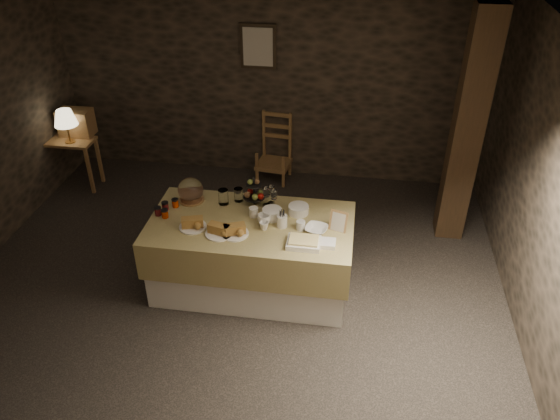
# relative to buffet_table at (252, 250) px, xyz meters

# --- Properties ---
(ground_plane) EXTENTS (5.50, 5.00, 0.01)m
(ground_plane) POSITION_rel_buffet_table_xyz_m (-0.20, -0.08, -0.45)
(ground_plane) COLOR black
(ground_plane) RESTS_ON ground
(room_shell) EXTENTS (5.52, 5.02, 2.60)m
(room_shell) POSITION_rel_buffet_table_xyz_m (-0.20, -0.08, 1.11)
(room_shell) COLOR black
(room_shell) RESTS_ON ground
(buffet_table) EXTENTS (1.96, 1.04, 0.78)m
(buffet_table) POSITION_rel_buffet_table_xyz_m (0.00, 0.00, 0.00)
(buffet_table) COLOR silver
(buffet_table) RESTS_ON ground_plane
(console_table) EXTENTS (0.62, 0.36, 0.67)m
(console_table) POSITION_rel_buffet_table_xyz_m (-2.70, 1.64, 0.09)
(console_table) COLOR olive
(console_table) RESTS_ON ground_plane
(table_lamp) EXTENTS (0.29, 0.29, 0.43)m
(table_lamp) POSITION_rel_buffet_table_xyz_m (-2.65, 1.59, 0.55)
(table_lamp) COLOR #B08242
(table_lamp) RESTS_ON console_table
(wine_rack) EXTENTS (0.42, 0.26, 0.34)m
(wine_rack) POSITION_rel_buffet_table_xyz_m (-2.65, 1.82, 0.39)
(wine_rack) COLOR olive
(wine_rack) RESTS_ON console_table
(chair) EXTENTS (0.47, 0.45, 0.71)m
(chair) POSITION_rel_buffet_table_xyz_m (-0.14, 2.26, -0.04)
(chair) COLOR olive
(chair) RESTS_ON ground_plane
(timber_column) EXTENTS (0.30, 0.30, 2.60)m
(timber_column) POSITION_rel_buffet_table_xyz_m (2.08, 1.29, 0.85)
(timber_column) COLOR black
(timber_column) RESTS_ON ground_plane
(framed_picture) EXTENTS (0.45, 0.04, 0.55)m
(framed_picture) POSITION_rel_buffet_table_xyz_m (-0.35, 2.39, 1.30)
(framed_picture) COLOR black
(framed_picture) RESTS_ON room_shell
(plate_stack_a) EXTENTS (0.19, 0.19, 0.10)m
(plate_stack_a) POSITION_rel_buffet_table_xyz_m (0.19, 0.10, 0.38)
(plate_stack_a) COLOR white
(plate_stack_a) RESTS_ON buffet_table
(plate_stack_b) EXTENTS (0.20, 0.20, 0.08)m
(plate_stack_b) POSITION_rel_buffet_table_xyz_m (0.43, 0.23, 0.37)
(plate_stack_b) COLOR white
(plate_stack_b) RESTS_ON buffet_table
(cutlery_holder) EXTENTS (0.10, 0.10, 0.12)m
(cutlery_holder) POSITION_rel_buffet_table_xyz_m (0.31, -0.02, 0.39)
(cutlery_holder) COLOR white
(cutlery_holder) RESTS_ON buffet_table
(cup_a) EXTENTS (0.17, 0.17, 0.10)m
(cup_a) POSITION_rel_buffet_table_xyz_m (0.13, -0.00, 0.38)
(cup_a) COLOR white
(cup_a) RESTS_ON buffet_table
(cup_b) EXTENTS (0.10, 0.10, 0.08)m
(cup_b) POSITION_rel_buffet_table_xyz_m (0.15, -0.10, 0.37)
(cup_b) COLOR white
(cup_b) RESTS_ON buffet_table
(mug_c) EXTENTS (0.09, 0.09, 0.09)m
(mug_c) POSITION_rel_buffet_table_xyz_m (0.01, 0.11, 0.38)
(mug_c) COLOR white
(mug_c) RESTS_ON buffet_table
(mug_d) EXTENTS (0.08, 0.08, 0.09)m
(mug_d) POSITION_rel_buffet_table_xyz_m (0.49, -0.04, 0.38)
(mug_d) COLOR white
(mug_d) RESTS_ON buffet_table
(bowl) EXTENTS (0.25, 0.25, 0.05)m
(bowl) POSITION_rel_buffet_table_xyz_m (0.64, -0.06, 0.36)
(bowl) COLOR white
(bowl) RESTS_ON buffet_table
(cake_dome) EXTENTS (0.26, 0.26, 0.26)m
(cake_dome) POSITION_rel_buffet_table_xyz_m (-0.67, 0.30, 0.43)
(cake_dome) COLOR olive
(cake_dome) RESTS_ON buffet_table
(fruit_stand) EXTENTS (0.22, 0.22, 0.31)m
(fruit_stand) POSITION_rel_buffet_table_xyz_m (-0.02, 0.33, 0.45)
(fruit_stand) COLOR black
(fruit_stand) RESTS_ON buffet_table
(bread_platter_left) EXTENTS (0.26, 0.26, 0.11)m
(bread_platter_left) POSITION_rel_buffet_table_xyz_m (-0.52, -0.16, 0.37)
(bread_platter_left) COLOR white
(bread_platter_left) RESTS_ON buffet_table
(bread_platter_center) EXTENTS (0.26, 0.26, 0.11)m
(bread_platter_center) POSITION_rel_buffet_table_xyz_m (-0.25, -0.23, 0.37)
(bread_platter_center) COLOR white
(bread_platter_center) RESTS_ON buffet_table
(bread_platter_right) EXTENTS (0.26, 0.26, 0.11)m
(bread_platter_right) POSITION_rel_buffet_table_xyz_m (-0.11, -0.21, 0.37)
(bread_platter_right) COLOR white
(bread_platter_right) RESTS_ON buffet_table
(jam_jars) EXTENTS (0.18, 0.26, 0.07)m
(jam_jars) POSITION_rel_buffet_table_xyz_m (-0.86, 0.05, 0.37)
(jam_jars) COLOR #581418
(jam_jars) RESTS_ON buffet_table
(tart_dish) EXTENTS (0.30, 0.22, 0.07)m
(tart_dish) POSITION_rel_buffet_table_xyz_m (0.54, -0.29, 0.36)
(tart_dish) COLOR white
(tart_dish) RESTS_ON buffet_table
(square_dish) EXTENTS (0.14, 0.14, 0.04)m
(square_dish) POSITION_rel_buffet_table_xyz_m (0.76, -0.26, 0.35)
(square_dish) COLOR white
(square_dish) RESTS_ON buffet_table
(menu_frame) EXTENTS (0.18, 0.12, 0.22)m
(menu_frame) POSITION_rel_buffet_table_xyz_m (0.83, 0.00, 0.42)
(menu_frame) COLOR olive
(menu_frame) RESTS_ON buffet_table
(storage_jar_a) EXTENTS (0.10, 0.10, 0.16)m
(storage_jar_a) POSITION_rel_buffet_table_xyz_m (-0.33, 0.29, 0.41)
(storage_jar_a) COLOR white
(storage_jar_a) RESTS_ON buffet_table
(storage_jar_b) EXTENTS (0.09, 0.09, 0.14)m
(storage_jar_b) POSITION_rel_buffet_table_xyz_m (-0.19, 0.37, 0.40)
(storage_jar_b) COLOR white
(storage_jar_b) RESTS_ON buffet_table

